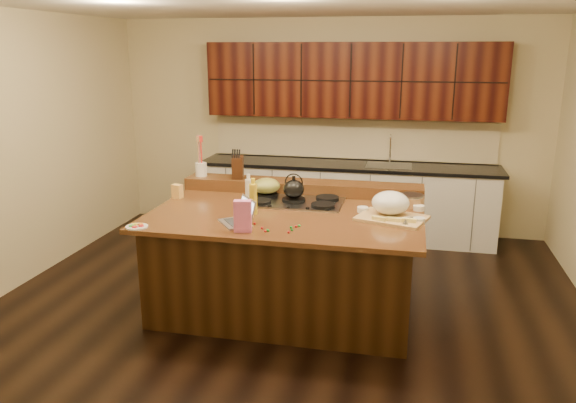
# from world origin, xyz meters

# --- Properties ---
(room) EXTENTS (5.52, 5.02, 2.72)m
(room) POSITION_xyz_m (0.00, 0.00, 1.35)
(room) COLOR black
(room) RESTS_ON ground
(island) EXTENTS (2.40, 1.60, 0.92)m
(island) POSITION_xyz_m (0.00, 0.00, 0.46)
(island) COLOR black
(island) RESTS_ON ground
(back_ledge) EXTENTS (2.40, 0.30, 0.12)m
(back_ledge) POSITION_xyz_m (0.00, 0.70, 0.98)
(back_ledge) COLOR black
(back_ledge) RESTS_ON island
(cooktop) EXTENTS (0.92, 0.52, 0.05)m
(cooktop) POSITION_xyz_m (0.00, 0.30, 0.94)
(cooktop) COLOR gray
(cooktop) RESTS_ON island
(back_counter) EXTENTS (3.70, 0.66, 2.40)m
(back_counter) POSITION_xyz_m (0.30, 2.23, 0.98)
(back_counter) COLOR silver
(back_counter) RESTS_ON ground
(kettle) EXTENTS (0.25, 0.25, 0.18)m
(kettle) POSITION_xyz_m (0.00, 0.30, 1.05)
(kettle) COLOR black
(kettle) RESTS_ON cooktop
(green_bowl) EXTENTS (0.34, 0.34, 0.15)m
(green_bowl) POSITION_xyz_m (-0.30, 0.43, 1.04)
(green_bowl) COLOR olive
(green_bowl) RESTS_ON cooktop
(laptop) EXTENTS (0.37, 0.38, 0.21)m
(laptop) POSITION_xyz_m (-0.30, -0.42, 0.98)
(laptop) COLOR #B7B7BC
(laptop) RESTS_ON island
(oil_bottle) EXTENTS (0.08, 0.08, 0.27)m
(oil_bottle) POSITION_xyz_m (-0.27, -0.13, 1.06)
(oil_bottle) COLOR gold
(oil_bottle) RESTS_ON island
(vinegar_bottle) EXTENTS (0.07, 0.07, 0.25)m
(vinegar_bottle) POSITION_xyz_m (-0.38, 0.11, 1.04)
(vinegar_bottle) COLOR silver
(vinegar_bottle) RESTS_ON island
(wooden_tray) EXTENTS (0.65, 0.55, 0.22)m
(wooden_tray) POSITION_xyz_m (0.91, 0.02, 1.02)
(wooden_tray) COLOR tan
(wooden_tray) RESTS_ON island
(ramekin_a) EXTENTS (0.11, 0.11, 0.04)m
(ramekin_a) POSITION_xyz_m (1.15, -0.09, 0.94)
(ramekin_a) COLOR white
(ramekin_a) RESTS_ON island
(ramekin_b) EXTENTS (0.11, 0.11, 0.04)m
(ramekin_b) POSITION_xyz_m (0.66, 0.14, 0.94)
(ramekin_b) COLOR white
(ramekin_b) RESTS_ON island
(ramekin_c) EXTENTS (0.12, 0.12, 0.04)m
(ramekin_c) POSITION_xyz_m (1.15, 0.30, 0.94)
(ramekin_c) COLOR white
(ramekin_c) RESTS_ON island
(strainer_bowl) EXTENTS (0.32, 0.32, 0.09)m
(strainer_bowl) POSITION_xyz_m (1.08, 0.43, 0.97)
(strainer_bowl) COLOR #996B3F
(strainer_bowl) RESTS_ON island
(kitchen_timer) EXTENTS (0.08, 0.08, 0.07)m
(kitchen_timer) POSITION_xyz_m (1.04, -0.22, 0.96)
(kitchen_timer) COLOR silver
(kitchen_timer) RESTS_ON island
(pink_bag) EXTENTS (0.15, 0.10, 0.26)m
(pink_bag) POSITION_xyz_m (-0.22, -0.62, 1.05)
(pink_bag) COLOR pink
(pink_bag) RESTS_ON island
(candy_plate) EXTENTS (0.20, 0.20, 0.01)m
(candy_plate) POSITION_xyz_m (-1.09, -0.71, 0.93)
(candy_plate) COLOR white
(candy_plate) RESTS_ON island
(package_box) EXTENTS (0.11, 0.09, 0.13)m
(package_box) POSITION_xyz_m (-1.14, 0.23, 0.99)
(package_box) COLOR #F4B956
(package_box) RESTS_ON island
(utensil_crock) EXTENTS (0.14, 0.14, 0.14)m
(utensil_crock) POSITION_xyz_m (-1.07, 0.70, 1.11)
(utensil_crock) COLOR white
(utensil_crock) RESTS_ON back_ledge
(knife_block) EXTENTS (0.15, 0.20, 0.22)m
(knife_block) POSITION_xyz_m (-0.67, 0.70, 1.15)
(knife_block) COLOR black
(knife_block) RESTS_ON back_ledge
(gumdrop_0) EXTENTS (0.02, 0.02, 0.02)m
(gumdrop_0) POSITION_xyz_m (-0.18, -0.43, 0.93)
(gumdrop_0) COLOR red
(gumdrop_0) RESTS_ON island
(gumdrop_1) EXTENTS (0.02, 0.02, 0.02)m
(gumdrop_1) POSITION_xyz_m (0.16, -0.53, 0.93)
(gumdrop_1) COLOR #198C26
(gumdrop_1) RESTS_ON island
(gumdrop_2) EXTENTS (0.02, 0.02, 0.02)m
(gumdrop_2) POSITION_xyz_m (-0.08, -0.53, 0.93)
(gumdrop_2) COLOR red
(gumdrop_2) RESTS_ON island
(gumdrop_3) EXTENTS (0.02, 0.02, 0.02)m
(gumdrop_3) POSITION_xyz_m (-0.02, -0.59, 0.93)
(gumdrop_3) COLOR #198C26
(gumdrop_3) RESTS_ON island
(gumdrop_4) EXTENTS (0.02, 0.02, 0.02)m
(gumdrop_4) POSITION_xyz_m (0.15, -0.59, 0.93)
(gumdrop_4) COLOR red
(gumdrop_4) RESTS_ON island
(gumdrop_5) EXTENTS (0.02, 0.02, 0.02)m
(gumdrop_5) POSITION_xyz_m (-0.03, -0.58, 0.93)
(gumdrop_5) COLOR #198C26
(gumdrop_5) RESTS_ON island
(gumdrop_6) EXTENTS (0.02, 0.02, 0.02)m
(gumdrop_6) POSITION_xyz_m (0.17, -0.44, 0.93)
(gumdrop_6) COLOR red
(gumdrop_6) RESTS_ON island
(gumdrop_7) EXTENTS (0.02, 0.02, 0.02)m
(gumdrop_7) POSITION_xyz_m (0.14, -0.46, 0.93)
(gumdrop_7) COLOR #198C26
(gumdrop_7) RESTS_ON island
(gumdrop_8) EXTENTS (0.02, 0.02, 0.02)m
(gumdrop_8) POSITION_xyz_m (-0.04, -0.60, 0.93)
(gumdrop_8) COLOR red
(gumdrop_8) RESTS_ON island
(gumdrop_9) EXTENTS (0.02, 0.02, 0.02)m
(gumdrop_9) POSITION_xyz_m (0.19, -0.41, 0.93)
(gumdrop_9) COLOR #198C26
(gumdrop_9) RESTS_ON island
(gumdrop_10) EXTENTS (0.02, 0.02, 0.02)m
(gumdrop_10) POSITION_xyz_m (-0.22, -0.46, 0.93)
(gumdrop_10) COLOR red
(gumdrop_10) RESTS_ON island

